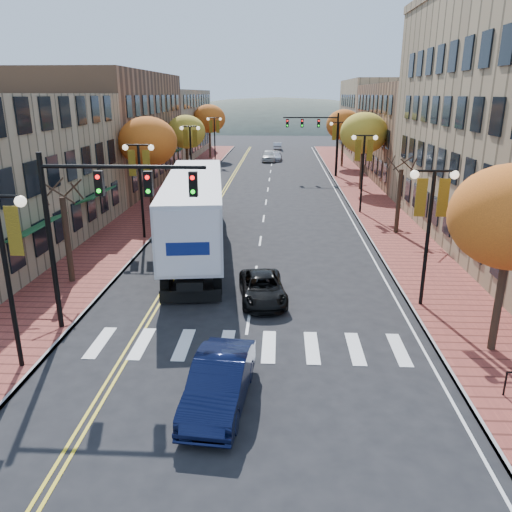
# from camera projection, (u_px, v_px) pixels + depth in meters

# --- Properties ---
(ground) EXTENTS (200.00, 200.00, 0.00)m
(ground) POSITION_uv_depth(u_px,v_px,m) (241.00, 375.00, 16.73)
(ground) COLOR black
(ground) RESTS_ON ground
(sidewalk_left) EXTENTS (4.00, 85.00, 0.15)m
(sidewalk_left) POSITION_uv_depth(u_px,v_px,m) (174.00, 191.00, 47.99)
(sidewalk_left) COLOR brown
(sidewalk_left) RESTS_ON ground
(sidewalk_right) EXTENTS (4.00, 85.00, 0.15)m
(sidewalk_right) POSITION_uv_depth(u_px,v_px,m) (362.00, 193.00, 47.14)
(sidewalk_right) COLOR brown
(sidewalk_right) RESTS_ON ground
(building_left_mid) EXTENTS (12.00, 24.00, 11.00)m
(building_left_mid) POSITION_uv_depth(u_px,v_px,m) (100.00, 130.00, 50.01)
(building_left_mid) COLOR brown
(building_left_mid) RESTS_ON ground
(building_left_far) EXTENTS (12.00, 26.00, 9.50)m
(building_left_far) POSITION_uv_depth(u_px,v_px,m) (159.00, 124.00, 73.98)
(building_left_far) COLOR #9E8966
(building_left_far) RESTS_ON ground
(building_right_mid) EXTENTS (15.00, 24.00, 10.00)m
(building_right_mid) POSITION_uv_depth(u_px,v_px,m) (440.00, 132.00, 54.19)
(building_right_mid) COLOR brown
(building_right_mid) RESTS_ON ground
(building_right_far) EXTENTS (15.00, 20.00, 11.00)m
(building_right_far) POSITION_uv_depth(u_px,v_px,m) (396.00, 118.00, 74.92)
(building_right_far) COLOR #9E8966
(building_right_far) RESTS_ON ground
(tree_left_a) EXTENTS (0.28, 0.28, 4.20)m
(tree_left_a) POSITION_uv_depth(u_px,v_px,m) (67.00, 240.00, 24.06)
(tree_left_a) COLOR #382619
(tree_left_a) RESTS_ON sidewalk_left
(tree_left_b) EXTENTS (4.48, 4.48, 7.21)m
(tree_left_b) POSITION_uv_depth(u_px,v_px,m) (148.00, 142.00, 38.26)
(tree_left_b) COLOR #382619
(tree_left_b) RESTS_ON sidewalk_left
(tree_left_c) EXTENTS (4.16, 4.16, 6.69)m
(tree_left_c) POSITION_uv_depth(u_px,v_px,m) (186.00, 132.00, 53.57)
(tree_left_c) COLOR #382619
(tree_left_c) RESTS_ON sidewalk_left
(tree_left_d) EXTENTS (4.61, 4.61, 7.42)m
(tree_left_d) POSITION_uv_depth(u_px,v_px,m) (209.00, 119.00, 70.49)
(tree_left_d) COLOR #382619
(tree_left_d) RESTS_ON sidewalk_left
(tree_right_a) EXTENTS (4.16, 4.16, 6.69)m
(tree_right_a) POSITION_uv_depth(u_px,v_px,m) (512.00, 217.00, 16.64)
(tree_right_a) COLOR #382619
(tree_right_a) RESTS_ON sidewalk_right
(tree_right_b) EXTENTS (0.28, 0.28, 4.20)m
(tree_right_b) POSITION_uv_depth(u_px,v_px,m) (399.00, 201.00, 32.70)
(tree_right_b) COLOR #382619
(tree_right_b) RESTS_ON sidewalk_right
(tree_right_c) EXTENTS (4.48, 4.48, 7.21)m
(tree_right_c) POSITION_uv_depth(u_px,v_px,m) (364.00, 133.00, 46.90)
(tree_right_c) COLOR #382619
(tree_right_c) RESTS_ON sidewalk_right
(tree_right_d) EXTENTS (4.35, 4.35, 7.00)m
(tree_right_d) POSITION_uv_depth(u_px,v_px,m) (344.00, 125.00, 62.14)
(tree_right_d) COLOR #382619
(tree_right_d) RESTS_ON sidewalk_right
(lamp_left_a) EXTENTS (1.96, 0.36, 6.05)m
(lamp_left_a) POSITION_uv_depth(u_px,v_px,m) (3.00, 250.00, 15.75)
(lamp_left_a) COLOR black
(lamp_left_a) RESTS_ON ground
(lamp_left_b) EXTENTS (1.96, 0.36, 6.05)m
(lamp_left_b) POSITION_uv_depth(u_px,v_px,m) (140.00, 173.00, 30.95)
(lamp_left_b) COLOR black
(lamp_left_b) RESTS_ON ground
(lamp_left_c) EXTENTS (1.96, 0.36, 6.05)m
(lamp_left_c) POSITION_uv_depth(u_px,v_px,m) (190.00, 145.00, 48.04)
(lamp_left_c) COLOR black
(lamp_left_c) RESTS_ON ground
(lamp_left_d) EXTENTS (1.96, 0.36, 6.05)m
(lamp_left_d) POSITION_uv_depth(u_px,v_px,m) (215.00, 131.00, 65.13)
(lamp_left_d) COLOR black
(lamp_left_d) RESTS_ON ground
(lamp_right_a) EXTENTS (1.96, 0.36, 6.05)m
(lamp_right_a) POSITION_uv_depth(u_px,v_px,m) (430.00, 212.00, 20.74)
(lamp_right_a) COLOR black
(lamp_right_a) RESTS_ON ground
(lamp_right_b) EXTENTS (1.96, 0.36, 6.05)m
(lamp_right_b) POSITION_uv_depth(u_px,v_px,m) (363.00, 159.00, 37.84)
(lamp_right_b) COLOR black
(lamp_right_b) RESTS_ON ground
(lamp_right_c) EXTENTS (1.96, 0.36, 6.05)m
(lamp_right_c) POSITION_uv_depth(u_px,v_px,m) (338.00, 138.00, 54.93)
(lamp_right_c) COLOR black
(lamp_right_c) RESTS_ON ground
(traffic_mast_near) EXTENTS (6.10, 0.35, 7.00)m
(traffic_mast_near) POSITION_uv_depth(u_px,v_px,m) (97.00, 210.00, 18.31)
(traffic_mast_near) COLOR black
(traffic_mast_near) RESTS_ON ground
(traffic_mast_far) EXTENTS (6.10, 0.34, 7.00)m
(traffic_mast_far) POSITION_uv_depth(u_px,v_px,m) (320.00, 132.00, 54.82)
(traffic_mast_far) COLOR black
(traffic_mast_far) RESTS_ON ground
(semi_truck) EXTENTS (5.21, 18.57, 4.59)m
(semi_truck) POSITION_uv_depth(u_px,v_px,m) (196.00, 205.00, 29.58)
(semi_truck) COLOR black
(semi_truck) RESTS_ON ground
(navy_sedan) EXTENTS (1.97, 4.67, 1.50)m
(navy_sedan) POSITION_uv_depth(u_px,v_px,m) (219.00, 382.00, 14.94)
(navy_sedan) COLOR black
(navy_sedan) RESTS_ON ground
(black_suv) EXTENTS (2.50, 4.49, 1.19)m
(black_suv) POSITION_uv_depth(u_px,v_px,m) (263.00, 288.00, 22.60)
(black_suv) COLOR black
(black_suv) RESTS_ON ground
(car_far_white) EXTENTS (1.84, 4.55, 1.55)m
(car_far_white) POSITION_uv_depth(u_px,v_px,m) (268.00, 156.00, 69.23)
(car_far_white) COLOR silver
(car_far_white) RESTS_ON ground
(car_far_silver) EXTENTS (1.86, 4.14, 1.18)m
(car_far_silver) POSITION_uv_depth(u_px,v_px,m) (276.00, 156.00, 69.90)
(car_far_silver) COLOR #B3B3BB
(car_far_silver) RESTS_ON ground
(car_far_oncoming) EXTENTS (1.39, 3.87, 1.27)m
(car_far_oncoming) POSITION_uv_depth(u_px,v_px,m) (277.00, 146.00, 83.21)
(car_far_oncoming) COLOR #ACADB4
(car_far_oncoming) RESTS_ON ground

